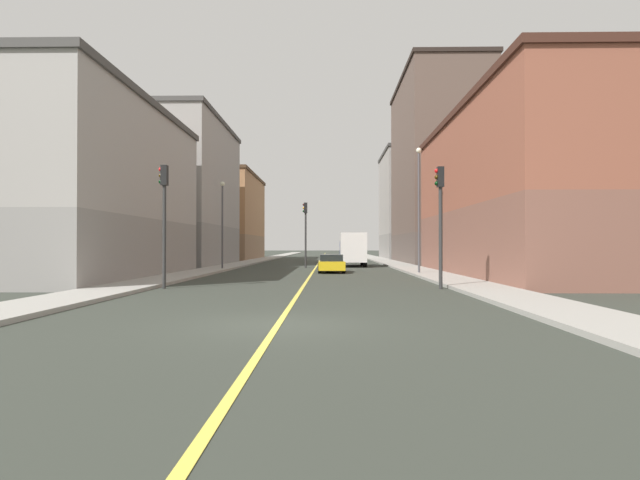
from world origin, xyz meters
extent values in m
plane|color=#32372F|center=(0.00, 0.00, 0.00)|extent=(400.00, 400.00, 0.00)
cube|color=#9E9B93|center=(7.84, 49.00, 0.07)|extent=(2.58, 168.00, 0.15)
cube|color=#9E9B93|center=(-7.84, 49.00, 0.07)|extent=(2.58, 168.00, 0.15)
cube|color=#E5D14C|center=(0.00, 49.00, 0.01)|extent=(0.16, 154.00, 0.01)
cube|color=brown|center=(13.16, 20.78, 2.09)|extent=(8.07, 24.22, 4.18)
cube|color=#93513D|center=(13.16, 20.78, 7.14)|extent=(8.07, 24.22, 5.91)
cube|color=#42241B|center=(13.16, 20.78, 10.30)|extent=(8.37, 24.52, 0.40)
cube|color=brown|center=(13.16, 45.79, 1.60)|extent=(8.07, 18.68, 3.20)
cube|color=brown|center=(13.16, 45.79, 11.60)|extent=(8.07, 18.68, 16.80)
cube|color=#2B221D|center=(13.16, 45.79, 20.20)|extent=(8.37, 18.98, 0.40)
cube|color=gray|center=(13.16, 64.90, 1.78)|extent=(8.07, 14.86, 3.56)
cube|color=#9E9993|center=(13.16, 64.90, 9.38)|extent=(8.07, 14.86, 11.64)
cube|color=#474442|center=(13.16, 64.90, 15.40)|extent=(8.37, 15.16, 0.40)
cube|color=gray|center=(-13.16, 18.36, 1.75)|extent=(8.07, 19.36, 3.51)
cube|color=#9E9993|center=(-13.16, 18.36, 6.78)|extent=(8.07, 19.36, 6.55)
cube|color=#474442|center=(-13.16, 18.36, 10.26)|extent=(8.37, 19.66, 0.40)
cube|color=gray|center=(-13.16, 38.66, 1.92)|extent=(8.07, 17.90, 3.84)
cube|color=#9E9993|center=(-13.16, 38.66, 8.75)|extent=(8.07, 17.90, 9.82)
cube|color=#474442|center=(-13.16, 38.66, 13.86)|extent=(8.37, 18.20, 0.40)
cube|color=#8F6B4F|center=(-13.16, 61.09, 1.67)|extent=(8.07, 19.34, 3.35)
cube|color=#A8754C|center=(-13.16, 61.09, 7.40)|extent=(8.07, 19.34, 8.10)
cube|color=#4B3422|center=(-13.16, 61.09, 11.64)|extent=(8.37, 19.64, 0.40)
cylinder|color=#2D2D2D|center=(6.15, 10.67, 2.26)|extent=(0.16, 0.16, 4.51)
cube|color=black|center=(6.15, 10.67, 4.96)|extent=(0.28, 0.32, 0.90)
sphere|color=red|center=(5.99, 10.67, 5.23)|extent=(0.20, 0.20, 0.20)
sphere|color=#352204|center=(5.99, 10.67, 4.95)|extent=(0.20, 0.20, 0.20)
sphere|color=black|center=(5.99, 10.67, 4.67)|extent=(0.20, 0.20, 0.20)
cylinder|color=#2D2D2D|center=(-6.15, 10.67, 2.31)|extent=(0.16, 0.16, 4.61)
cube|color=black|center=(-6.15, 10.67, 5.06)|extent=(0.28, 0.32, 0.90)
sphere|color=red|center=(-6.31, 10.67, 5.33)|extent=(0.20, 0.20, 0.20)
sphere|color=#352204|center=(-6.31, 10.67, 5.05)|extent=(0.20, 0.20, 0.20)
sphere|color=black|center=(-6.31, 10.67, 4.77)|extent=(0.20, 0.20, 0.20)
cylinder|color=#2D2D2D|center=(-0.85, 32.93, 2.38)|extent=(0.16, 0.16, 4.75)
cube|color=black|center=(-0.85, 32.93, 5.20)|extent=(0.28, 0.32, 0.90)
sphere|color=#320404|center=(-1.01, 32.93, 5.47)|extent=(0.20, 0.20, 0.20)
sphere|color=orange|center=(-1.01, 32.93, 5.19)|extent=(0.20, 0.20, 0.20)
sphere|color=black|center=(-1.01, 32.93, 4.91)|extent=(0.20, 0.20, 0.20)
cylinder|color=#4C4C51|center=(7.15, 22.29, 4.12)|extent=(0.14, 0.14, 7.93)
sphere|color=#EAEACC|center=(7.15, 22.29, 8.23)|extent=(0.36, 0.36, 0.36)
cylinder|color=#4C4C51|center=(-7.15, 28.29, 3.38)|extent=(0.14, 0.14, 6.45)
sphere|color=#EAEACC|center=(-7.15, 28.29, 6.75)|extent=(0.36, 0.36, 0.36)
cube|color=black|center=(3.77, 54.09, 0.56)|extent=(1.78, 4.54, 0.68)
cube|color=black|center=(3.77, 54.01, 1.11)|extent=(1.54, 2.36, 0.41)
cylinder|color=black|center=(3.02, 55.50, 0.32)|extent=(0.23, 0.64, 0.64)
cylinder|color=black|center=(4.56, 55.48, 0.32)|extent=(0.23, 0.64, 0.64)
cylinder|color=black|center=(2.97, 52.70, 0.32)|extent=(0.23, 0.64, 0.64)
cylinder|color=black|center=(4.52, 52.68, 0.32)|extent=(0.23, 0.64, 0.64)
cube|color=gold|center=(1.35, 25.10, 0.52)|extent=(1.90, 4.52, 0.60)
cube|color=black|center=(1.35, 25.22, 1.05)|extent=(1.64, 2.11, 0.47)
cylinder|color=black|center=(0.49, 26.47, 0.32)|extent=(0.23, 0.64, 0.64)
cylinder|color=black|center=(2.16, 26.50, 0.32)|extent=(0.23, 0.64, 0.64)
cylinder|color=black|center=(0.55, 23.69, 0.32)|extent=(0.23, 0.64, 0.64)
cylinder|color=black|center=(2.21, 23.72, 0.32)|extent=(0.23, 0.64, 0.64)
cube|color=silver|center=(3.49, 47.49, 0.50)|extent=(1.87, 4.05, 0.55)
cube|color=black|center=(3.48, 47.44, 0.99)|extent=(1.62, 2.08, 0.44)
cylinder|color=black|center=(2.68, 48.75, 0.32)|extent=(0.23, 0.64, 0.64)
cylinder|color=black|center=(4.33, 48.73, 0.32)|extent=(0.23, 0.64, 0.64)
cylinder|color=black|center=(2.64, 46.26, 0.32)|extent=(0.23, 0.64, 0.64)
cylinder|color=black|center=(4.29, 46.23, 0.32)|extent=(0.23, 0.64, 0.64)
cube|color=navy|center=(3.35, 38.82, 1.34)|extent=(2.25, 1.90, 1.98)
cube|color=silver|center=(3.35, 35.23, 1.76)|extent=(2.25, 4.47, 2.62)
cylinder|color=black|center=(2.32, 38.48, 0.45)|extent=(0.30, 0.90, 0.90)
cylinder|color=black|center=(4.38, 38.48, 0.45)|extent=(0.30, 0.90, 0.90)
cylinder|color=black|center=(2.32, 34.28, 0.45)|extent=(0.30, 0.90, 0.90)
cylinder|color=black|center=(4.38, 34.28, 0.45)|extent=(0.30, 0.90, 0.90)
camera|label=1|loc=(1.26, -12.76, 1.91)|focal=29.68mm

